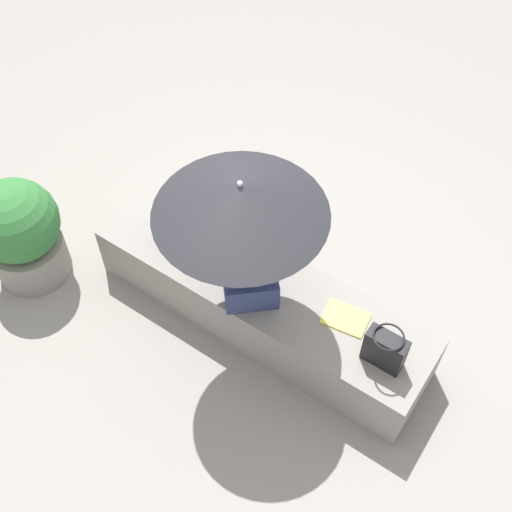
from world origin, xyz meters
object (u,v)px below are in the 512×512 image
parasol (240,200)px  planter_near (20,232)px  person_seated (250,258)px  magazine (346,318)px  tote_bag_canvas (385,349)px  handbag_black (181,218)px

parasol → planter_near: size_ratio=1.30×
person_seated → planter_near: bearing=16.3°
person_seated → magazine: size_ratio=3.21×
person_seated → tote_bag_canvas: 0.97m
person_seated → parasol: (0.01, 0.07, 0.59)m
parasol → planter_near: bearing=13.9°
parasol → planter_near: parasol is taller
person_seated → tote_bag_canvas: person_seated is taller
handbag_black → tote_bag_canvas: (-1.62, 0.11, -0.01)m
parasol → tote_bag_canvas: parasol is taller
parasol → magazine: size_ratio=3.98×
person_seated → magazine: bearing=-162.7°
magazine → person_seated: bearing=9.0°
tote_bag_canvas → planter_near: 2.63m
person_seated → handbag_black: 0.74m
planter_near → tote_bag_canvas: bearing=-168.4°
parasol → magazine: bearing=-156.8°
person_seated → planter_near: (1.64, 0.48, -0.39)m
parasol → handbag_black: (0.68, -0.23, -0.82)m
parasol → tote_bag_canvas: bearing=-172.6°
person_seated → handbag_black: person_seated is taller
magazine → planter_near: (2.24, 0.67, -0.01)m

